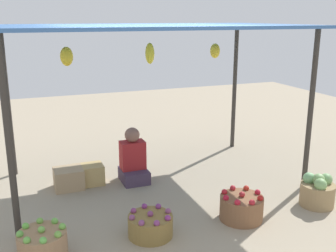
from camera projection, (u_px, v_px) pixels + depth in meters
ground_plane at (154, 180)px, 5.77m from camera, size 14.00×14.00×0.00m
market_stall_structure at (152, 36)px, 5.25m from camera, size 3.99×2.24×2.16m
vendor_person at (133, 161)px, 5.69m from camera, size 0.36×0.44×0.78m
basket_green_apples at (43, 244)px, 3.89m from camera, size 0.47×0.47×0.33m
basket_purple_onions at (150, 225)px, 4.29m from camera, size 0.48×0.48×0.29m
basket_red_apples at (241, 207)px, 4.63m from camera, size 0.50×0.50×0.34m
basket_cabbages at (317, 192)px, 4.97m from camera, size 0.42×0.42×0.42m
wooden_crate_near_vendor at (69, 178)px, 5.48m from camera, size 0.38×0.35×0.28m
wooden_crate_stacked_rear at (89, 175)px, 5.61m from camera, size 0.40×0.30×0.28m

